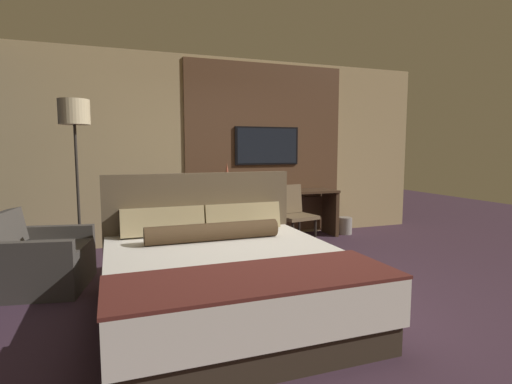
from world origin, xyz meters
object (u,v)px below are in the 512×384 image
armchair_by_window (40,262)px  vase_short (241,182)px  bed (225,277)px  vase_tall (227,178)px  floor_lamp (75,127)px  waste_bin (345,226)px  desk_chair (292,210)px  tv (267,146)px  desk (272,206)px  book (276,190)px

armchair_by_window → vase_short: bearing=-53.0°
vase_short → armchair_by_window: bearing=-153.9°
bed → vase_tall: size_ratio=4.71×
armchair_by_window → vase_tall: vase_tall is taller
floor_lamp → waste_bin: bearing=9.2°
armchair_by_window → waste_bin: 4.51m
desk_chair → tv: bearing=86.8°
waste_bin → vase_short: bearing=177.9°
desk → vase_tall: bearing=177.0°
floor_lamp → armchair_by_window: bearing=-123.1°
armchair_by_window → waste_bin: armchair_by_window is taller
waste_bin → armchair_by_window: bearing=-164.8°
desk → tv: 0.96m
desk → desk_chair: 0.55m
vase_short → waste_bin: vase_short is taller
desk_chair → book: (-0.03, 0.52, 0.24)m
tv → vase_tall: 0.88m
bed → desk_chair: bed is taller
armchair_by_window → vase_tall: bearing=-49.5°
vase_short → waste_bin: (1.81, -0.07, -0.77)m
book → vase_short: bearing=-176.6°
armchair_by_window → waste_bin: (4.35, 1.18, -0.13)m
floor_lamp → bed: bearing=-54.7°
desk → armchair_by_window: 3.35m
floor_lamp → book: bearing=15.0°
vase_tall → waste_bin: vase_tall is taller
vase_tall → desk_chair: bearing=-35.2°
armchair_by_window → vase_short: 2.90m
bed → book: 2.99m
desk_chair → floor_lamp: bearing=173.5°
vase_short → book: bearing=3.4°
tv → floor_lamp: bearing=-160.4°
desk → armchair_by_window: armchair_by_window is taller
tv → floor_lamp: (-2.73, -0.97, 0.20)m
bed → tv: (1.47, 2.74, 1.14)m
vase_short → book: vase_short is taller
desk → vase_short: (-0.53, -0.05, 0.39)m
desk_chair → waste_bin: bearing=8.6°
book → desk: bearing=165.7°
bed → vase_short: (0.94, 2.49, 0.59)m
tv → armchair_by_window: tv is taller
bed → floor_lamp: floor_lamp is taller
bed → waste_bin: bed is taller
floor_lamp → waste_bin: 4.33m
bed → waste_bin: size_ratio=7.67×
floor_lamp → tv: bearing=19.6°
vase_tall → tv: bearing=13.1°
desk → armchair_by_window: bearing=-157.1°
desk_chair → vase_short: size_ratio=2.83×
bed → armchair_by_window: size_ratio=2.14×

